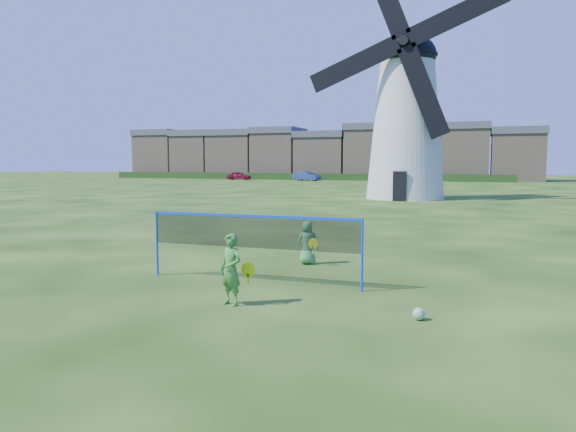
{
  "coord_description": "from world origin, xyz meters",
  "views": [
    {
      "loc": [
        4.29,
        -11.1,
        2.74
      ],
      "look_at": [
        0.2,
        0.5,
        1.5
      ],
      "focal_mm": 33.8,
      "sensor_mm": 36.0,
      "label": 1
    }
  ],
  "objects_px": {
    "player_girl": "(231,270)",
    "car_left": "(239,176)",
    "player_boy": "(308,242)",
    "play_ball": "(419,314)",
    "car_right": "(307,176)",
    "badminton_net": "(253,233)",
    "windmill": "(406,117)"
  },
  "relations": [
    {
      "from": "player_girl",
      "to": "car_left",
      "type": "xyz_separation_m",
      "value": [
        -29.46,
        64.74,
        -0.07
      ]
    },
    {
      "from": "player_boy",
      "to": "car_left",
      "type": "relative_size",
      "value": 0.32
    },
    {
      "from": "play_ball",
      "to": "car_right",
      "type": "xyz_separation_m",
      "value": [
        -22.36,
        64.54,
        0.55
      ]
    },
    {
      "from": "player_girl",
      "to": "car_left",
      "type": "height_order",
      "value": "player_girl"
    },
    {
      "from": "player_boy",
      "to": "car_left",
      "type": "height_order",
      "value": "car_left"
    },
    {
      "from": "play_ball",
      "to": "player_girl",
      "type": "bearing_deg",
      "value": -177.05
    },
    {
      "from": "player_boy",
      "to": "car_left",
      "type": "xyz_separation_m",
      "value": [
        -29.59,
        60.28,
        0.03
      ]
    },
    {
      "from": "car_left",
      "to": "play_ball",
      "type": "bearing_deg",
      "value": -165.8
    },
    {
      "from": "badminton_net",
      "to": "car_left",
      "type": "height_order",
      "value": "badminton_net"
    },
    {
      "from": "player_boy",
      "to": "car_left",
      "type": "distance_m",
      "value": 67.15
    },
    {
      "from": "windmill",
      "to": "play_ball",
      "type": "distance_m",
      "value": 31.97
    },
    {
      "from": "player_girl",
      "to": "windmill",
      "type": "bearing_deg",
      "value": 111.48
    },
    {
      "from": "player_boy",
      "to": "player_girl",
      "type": "bearing_deg",
      "value": 70.24
    },
    {
      "from": "badminton_net",
      "to": "player_girl",
      "type": "distance_m",
      "value": 1.99
    },
    {
      "from": "player_girl",
      "to": "play_ball",
      "type": "bearing_deg",
      "value": 23.04
    },
    {
      "from": "badminton_net",
      "to": "car_right",
      "type": "relative_size",
      "value": 1.27
    },
    {
      "from": "player_girl",
      "to": "car_right",
      "type": "height_order",
      "value": "player_girl"
    },
    {
      "from": "play_ball",
      "to": "badminton_net",
      "type": "bearing_deg",
      "value": 155.97
    },
    {
      "from": "player_girl",
      "to": "badminton_net",
      "type": "bearing_deg",
      "value": 120.97
    },
    {
      "from": "player_boy",
      "to": "car_right",
      "type": "bearing_deg",
      "value": -90.52
    },
    {
      "from": "car_left",
      "to": "windmill",
      "type": "bearing_deg",
      "value": -152.19
    },
    {
      "from": "play_ball",
      "to": "car_left",
      "type": "distance_m",
      "value": 72.49
    },
    {
      "from": "player_boy",
      "to": "play_ball",
      "type": "bearing_deg",
      "value": 110.09
    },
    {
      "from": "windmill",
      "to": "player_boy",
      "type": "relative_size",
      "value": 14.98
    },
    {
      "from": "player_girl",
      "to": "play_ball",
      "type": "height_order",
      "value": "player_girl"
    },
    {
      "from": "player_boy",
      "to": "play_ball",
      "type": "relative_size",
      "value": 5.34
    },
    {
      "from": "car_right",
      "to": "windmill",
      "type": "bearing_deg",
      "value": -138.2
    },
    {
      "from": "player_girl",
      "to": "player_boy",
      "type": "relative_size",
      "value": 1.17
    },
    {
      "from": "badminton_net",
      "to": "car_right",
      "type": "height_order",
      "value": "badminton_net"
    },
    {
      "from": "badminton_net",
      "to": "player_boy",
      "type": "bearing_deg",
      "value": 78.95
    },
    {
      "from": "player_boy",
      "to": "car_right",
      "type": "xyz_separation_m",
      "value": [
        -19.0,
        60.26,
        0.07
      ]
    },
    {
      "from": "windmill",
      "to": "player_boy",
      "type": "height_order",
      "value": "windmill"
    }
  ]
}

